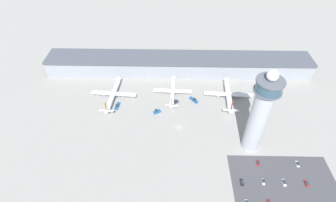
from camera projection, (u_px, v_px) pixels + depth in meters
The scene contains 17 objects.
ground_plane at pixel (179, 127), 193.17m from camera, with size 1000.00×1000.00×0.00m, color gray.
terminal_building at pixel (179, 64), 239.57m from camera, with size 237.69×25.00×16.36m.
control_tower at pixel (260, 113), 159.55m from camera, with size 16.09×16.09×63.40m.
parking_lot_surface at pixel (284, 183), 159.31m from camera, with size 64.00×40.00×0.01m, color #424247.
airplane_gate_alpha at pixel (113, 94), 214.98m from camera, with size 37.77×42.75×12.65m.
airplane_gate_bravo at pixel (173, 91), 218.52m from camera, with size 32.02×37.99×10.87m.
airplane_gate_charlie at pixel (228, 94), 214.70m from camera, with size 39.52×40.40×13.58m.
service_truck_catering at pixel (175, 102), 212.06m from camera, with size 6.92×6.16×2.92m.
service_truck_fuel at pixel (117, 106), 209.06m from camera, with size 3.50×8.34×2.61m.
service_truck_baggage at pixel (194, 100), 214.32m from camera, with size 7.11×7.85×2.79m.
service_truck_water at pixel (157, 112), 204.06m from camera, with size 6.04×4.79×3.06m.
car_black_suv at pixel (242, 182), 159.04m from camera, with size 1.94×4.22×1.52m.
car_grey_coupe at pixel (263, 182), 159.46m from camera, with size 1.91×4.20×1.56m.
car_navy_sedan at pixel (258, 163), 169.38m from camera, with size 1.92×4.24×1.56m.
car_yellow_taxi at pixel (284, 183), 159.04m from camera, with size 2.00×4.80×1.40m.
car_red_hatchback at pixel (297, 164), 168.95m from camera, with size 1.98×4.42×1.35m.
car_maroon_suv at pixel (306, 183), 158.61m from camera, with size 1.87×4.27×1.36m.
Camera 1 is at (-5.54, -130.45, 143.92)m, focal length 28.00 mm.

